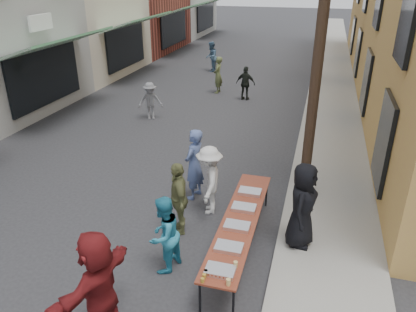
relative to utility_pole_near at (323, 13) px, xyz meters
The scene contains 23 objects.
ground 6.91m from the utility_pole_near, 145.10° to the right, with size 120.00×120.00×0.00m, color #28282B.
sidewalk 12.82m from the utility_pole_near, 86.66° to the left, with size 2.20×60.00×0.10m, color gray.
utility_pole_near is the anchor object (origin of this frame).
serving_table 4.94m from the utility_pole_near, 111.15° to the right, with size 0.70×4.00×0.75m.
catering_tray_sausage 6.02m from the utility_pole_near, 103.94° to the right, with size 0.50×0.33×0.08m, color maroon.
catering_tray_foil_b 5.54m from the utility_pole_near, 106.12° to the right, with size 0.50×0.33×0.08m, color #B2B2B7.
catering_tray_buns 5.06m from the utility_pole_near, 109.35° to the right, with size 0.50×0.33×0.08m, color tan.
catering_tray_foil_d 4.65m from the utility_pole_near, 114.10° to the right, with size 0.50×0.33×0.08m, color #B2B2B7.
catering_tray_buns_end 4.30m from the utility_pole_near, 121.65° to the right, with size 0.50×0.33×0.08m, color tan.
condiment_jar_a 6.30m from the utility_pole_near, 105.53° to the right, with size 0.07×0.07×0.08m, color #A57F26.
condiment_jar_b 6.22m from the utility_pole_near, 105.83° to the right, with size 0.07×0.07×0.08m, color #A57F26.
condiment_jar_c 6.14m from the utility_pole_near, 106.15° to the right, with size 0.07×0.07×0.08m, color #A57F26.
cup_stack 6.17m from the utility_pole_near, 100.99° to the right, with size 0.08×0.08×0.12m, color tan.
guest_front_b 4.61m from the utility_pole_near, 157.46° to the right, with size 0.68×0.45×1.86m, color #4B5D91.
guest_front_c 5.92m from the utility_pole_near, 121.68° to the right, with size 0.77×0.60×1.59m, color teal.
guest_front_d 4.56m from the utility_pole_near, 141.91° to the right, with size 1.10×0.63×1.70m, color silver.
guest_front_e 5.20m from the utility_pole_near, 134.08° to the right, with size 1.00×0.41×1.70m, color #66693D.
guest_queue_back 7.22m from the utility_pole_near, 116.56° to the right, with size 1.78×0.57×1.92m, color maroon.
server 4.29m from the utility_pole_near, 88.86° to the right, with size 0.90×0.59×1.84m, color black.
passerby_left 8.34m from the utility_pole_near, 145.97° to the left, with size 0.94×0.54×1.46m, color slate.
passerby_mid 9.09m from the utility_pole_near, 111.89° to the left, with size 0.88×0.37×1.51m, color black.
passerby_right 10.31m from the utility_pole_near, 118.31° to the left, with size 0.62×0.41×1.70m, color #576339.
passerby_far 14.52m from the utility_pole_near, 115.51° to the left, with size 0.81×0.63×1.67m, color #47698A.
Camera 1 is at (4.42, -6.81, 5.39)m, focal length 35.00 mm.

